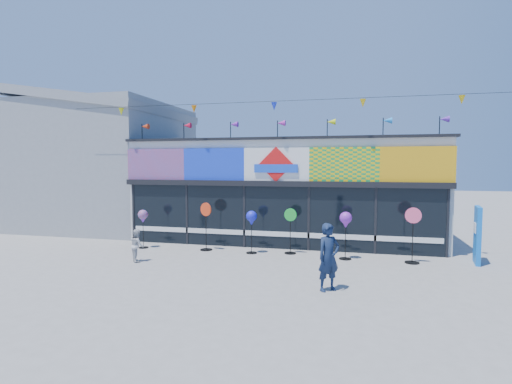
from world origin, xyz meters
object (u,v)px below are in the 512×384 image
(spinner_1, at_px, (206,225))
(adult_man, at_px, (329,257))
(spinner_3, at_px, (290,230))
(blue_sign, at_px, (477,235))
(child, at_px, (137,245))
(spinner_2, at_px, (252,219))
(spinner_5, at_px, (413,234))
(spinner_4, at_px, (346,221))
(spinner_0, at_px, (143,217))

(spinner_1, distance_m, adult_man, 5.85)
(spinner_3, bearing_deg, blue_sign, 0.22)
(adult_man, xyz_separation_m, child, (-6.12, 1.55, -0.31))
(spinner_2, xyz_separation_m, adult_man, (2.86, -3.54, -0.36))
(spinner_5, bearing_deg, spinner_4, 179.24)
(spinner_5, bearing_deg, spinner_1, 177.95)
(spinner_2, bearing_deg, spinner_0, -178.67)
(spinner_1, relative_size, spinner_2, 1.15)
(spinner_0, xyz_separation_m, spinner_4, (7.32, -0.03, 0.11))
(spinner_0, relative_size, spinner_1, 0.83)
(spinner_0, xyz_separation_m, spinner_3, (5.44, 0.36, -0.30))
(spinner_5, height_order, adult_man, spinner_5)
(spinner_3, xyz_separation_m, adult_man, (1.54, -3.81, -0.00))
(spinner_0, distance_m, spinner_1, 2.42)
(adult_man, bearing_deg, blue_sign, 1.42)
(spinner_1, relative_size, child, 1.66)
(blue_sign, distance_m, spinner_2, 7.22)
(spinner_0, distance_m, child, 2.17)
(spinner_1, xyz_separation_m, adult_man, (4.58, -3.64, -0.08))
(spinner_3, distance_m, spinner_5, 3.95)
(blue_sign, height_order, spinner_2, blue_sign)
(spinner_4, bearing_deg, spinner_3, 168.17)
(spinner_3, relative_size, spinner_4, 1.01)
(blue_sign, bearing_deg, spinner_5, -158.06)
(spinner_0, xyz_separation_m, spinner_5, (9.37, -0.06, -0.21))
(spinner_5, bearing_deg, adult_man, -125.18)
(spinner_1, height_order, spinner_2, spinner_1)
(spinner_2, height_order, spinner_5, spinner_5)
(spinner_3, xyz_separation_m, child, (-4.59, -2.26, -0.32))
(spinner_2, distance_m, child, 3.88)
(spinner_1, xyz_separation_m, spinner_4, (4.92, -0.22, 0.34))
(spinner_3, height_order, spinner_5, spinner_5)
(spinner_3, bearing_deg, spinner_2, -168.50)
(spinner_0, xyz_separation_m, spinner_1, (2.40, 0.19, -0.23))
(spinner_3, relative_size, adult_man, 0.95)
(spinner_3, distance_m, child, 5.12)
(spinner_2, bearing_deg, spinner_1, 176.71)
(spinner_3, height_order, spinner_4, spinner_3)
(blue_sign, distance_m, child, 10.72)
(spinner_0, distance_m, spinner_4, 7.32)
(spinner_2, height_order, child, spinner_2)
(spinner_1, bearing_deg, spinner_0, -175.37)
(spinner_4, bearing_deg, spinner_1, 177.41)
(spinner_0, height_order, spinner_2, spinner_2)
(spinner_0, bearing_deg, adult_man, -26.27)
(spinner_2, height_order, spinner_3, spinner_3)
(spinner_5, distance_m, adult_man, 4.15)
(blue_sign, relative_size, spinner_3, 1.13)
(spinner_5, bearing_deg, spinner_2, 178.36)
(spinner_2, xyz_separation_m, spinner_4, (3.19, -0.12, 0.05))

